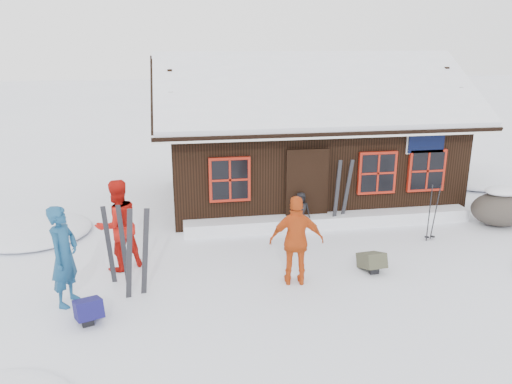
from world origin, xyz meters
TOP-DOWN VIEW (x-y plane):
  - ground at (0.00, 0.00)m, footprint 120.00×120.00m
  - mountain_hut at (1.50, 4.98)m, footprint 8.90×6.09m
  - snow_drift at (1.50, 2.25)m, footprint 7.60×0.60m
  - snow_mounds at (1.65, 1.86)m, footprint 20.60×13.20m
  - skier_teal at (-4.50, -0.78)m, footprint 0.65×0.80m
  - skier_orange_left at (-3.68, 0.60)m, footprint 1.20×1.13m
  - skier_orange_right at (-0.18, -0.72)m, footprint 1.12×0.61m
  - skier_crouched at (0.68, 2.20)m, footprint 0.50×0.34m
  - boulder at (5.96, 1.60)m, footprint 1.61×1.20m
  - ski_pair_left at (-3.23, -0.67)m, footprint 0.55×0.17m
  - ski_pair_mid at (-3.67, -0.07)m, footprint 0.46×0.09m
  - ski_pair_right at (1.76, 2.20)m, footprint 0.59×0.23m
  - ski_poles at (3.62, 0.94)m, footprint 0.26×0.13m
  - backpack_blue at (-4.05, -1.50)m, footprint 0.60×0.69m
  - backpack_olive at (1.53, -0.44)m, footprint 0.49×0.61m

SIDE VIEW (x-z plane):
  - ground at x=0.00m, z-range 0.00..0.00m
  - snow_mounds at x=1.65m, z-range -0.24..0.24m
  - backpack_olive at x=1.53m, z-range 0.00..0.31m
  - backpack_blue at x=-4.05m, z-range 0.00..0.32m
  - snow_drift at x=1.50m, z-range 0.00..0.35m
  - boulder at x=5.96m, z-range 0.01..0.94m
  - skier_crouched at x=0.68m, z-range 0.00..0.99m
  - ski_poles at x=3.62m, z-range -0.04..1.40m
  - ski_pair_mid at x=-3.67m, z-range -0.05..1.62m
  - ski_pair_left at x=-3.23m, z-range -0.05..1.73m
  - ski_pair_right at x=1.76m, z-range -0.05..1.79m
  - skier_orange_right at x=-0.18m, z-range 0.00..1.82m
  - skier_teal at x=-4.50m, z-range 0.00..1.89m
  - skier_orange_left at x=-3.68m, z-range 0.00..1.95m
  - mountain_hut at x=1.50m, z-range -0.63..3.79m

